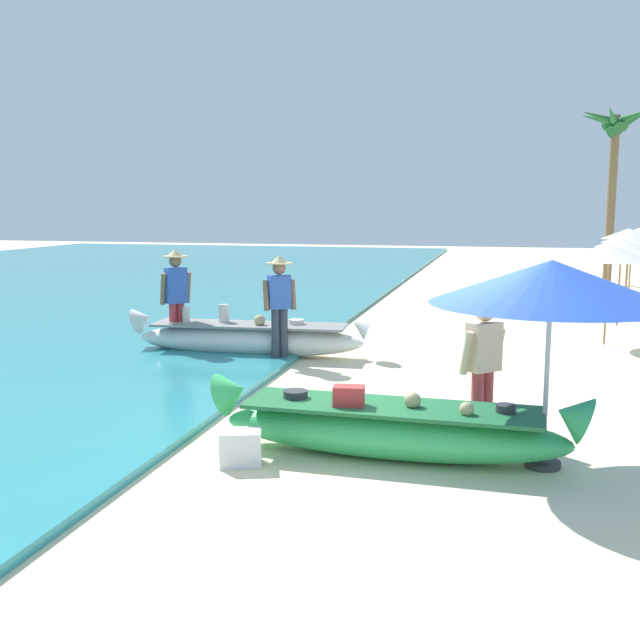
{
  "coord_description": "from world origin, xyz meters",
  "views": [
    {
      "loc": [
        1.19,
        -8.24,
        2.63
      ],
      "look_at": [
        -1.54,
        2.62,
        0.9
      ],
      "focal_mm": 41.94,
      "sensor_mm": 36.0,
      "label": 1
    }
  ],
  "objects_px": {
    "boat_green_foreground": "(391,428)",
    "boat_white_midground": "(249,338)",
    "patio_umbrella_large": "(551,283)",
    "person_vendor_assistant": "(176,293)",
    "cooler_box": "(240,448)",
    "person_vendor_hatted": "(279,301)",
    "palm_tree_leaning_seaward": "(615,138)",
    "person_tourist_customer": "(483,363)"
  },
  "relations": [
    {
      "from": "boat_green_foreground",
      "to": "boat_white_midground",
      "type": "bearing_deg",
      "value": 124.52
    },
    {
      "from": "boat_green_foreground",
      "to": "patio_umbrella_large",
      "type": "height_order",
      "value": "patio_umbrella_large"
    },
    {
      "from": "boat_white_midground",
      "to": "person_vendor_assistant",
      "type": "bearing_deg",
      "value": -177.77
    },
    {
      "from": "boat_white_midground",
      "to": "cooler_box",
      "type": "xyz_separation_m",
      "value": [
        1.77,
        -5.3,
        -0.14
      ]
    },
    {
      "from": "boat_green_foreground",
      "to": "person_vendor_hatted",
      "type": "height_order",
      "value": "person_vendor_hatted"
    },
    {
      "from": "boat_white_midground",
      "to": "palm_tree_leaning_seaward",
      "type": "bearing_deg",
      "value": 61.85
    },
    {
      "from": "person_vendor_hatted",
      "to": "patio_umbrella_large",
      "type": "bearing_deg",
      "value": -45.81
    },
    {
      "from": "person_vendor_assistant",
      "to": "patio_umbrella_large",
      "type": "height_order",
      "value": "patio_umbrella_large"
    },
    {
      "from": "boat_white_midground",
      "to": "person_tourist_customer",
      "type": "xyz_separation_m",
      "value": [
        4.12,
        -3.91,
        0.57
      ]
    },
    {
      "from": "person_tourist_customer",
      "to": "patio_umbrella_large",
      "type": "relative_size",
      "value": 0.66
    },
    {
      "from": "boat_green_foreground",
      "to": "palm_tree_leaning_seaward",
      "type": "relative_size",
      "value": 0.69
    },
    {
      "from": "patio_umbrella_large",
      "to": "person_vendor_assistant",
      "type": "bearing_deg",
      "value": 143.27
    },
    {
      "from": "person_vendor_hatted",
      "to": "boat_green_foreground",
      "type": "bearing_deg",
      "value": -59.28
    },
    {
      "from": "boat_white_midground",
      "to": "person_tourist_customer",
      "type": "relative_size",
      "value": 2.77
    },
    {
      "from": "boat_green_foreground",
      "to": "cooler_box",
      "type": "distance_m",
      "value": 1.58
    },
    {
      "from": "cooler_box",
      "to": "person_vendor_hatted",
      "type": "bearing_deg",
      "value": 83.69
    },
    {
      "from": "person_tourist_customer",
      "to": "person_vendor_hatted",
      "type": "bearing_deg",
      "value": 134.55
    },
    {
      "from": "person_vendor_hatted",
      "to": "person_tourist_customer",
      "type": "distance_m",
      "value": 4.91
    },
    {
      "from": "patio_umbrella_large",
      "to": "cooler_box",
      "type": "relative_size",
      "value": 5.69
    },
    {
      "from": "boat_green_foreground",
      "to": "person_tourist_customer",
      "type": "relative_size",
      "value": 2.53
    },
    {
      "from": "boat_white_midground",
      "to": "palm_tree_leaning_seaward",
      "type": "height_order",
      "value": "palm_tree_leaning_seaward"
    },
    {
      "from": "cooler_box",
      "to": "boat_white_midground",
      "type": "bearing_deg",
      "value": 89.61
    },
    {
      "from": "person_vendor_hatted",
      "to": "cooler_box",
      "type": "relative_size",
      "value": 4.31
    },
    {
      "from": "boat_green_foreground",
      "to": "person_tourist_customer",
      "type": "height_order",
      "value": "person_tourist_customer"
    },
    {
      "from": "person_tourist_customer",
      "to": "palm_tree_leaning_seaward",
      "type": "relative_size",
      "value": 0.27
    },
    {
      "from": "boat_green_foreground",
      "to": "person_vendor_assistant",
      "type": "relative_size",
      "value": 2.16
    },
    {
      "from": "boat_green_foreground",
      "to": "cooler_box",
      "type": "height_order",
      "value": "boat_green_foreground"
    },
    {
      "from": "person_vendor_hatted",
      "to": "person_tourist_customer",
      "type": "bearing_deg",
      "value": -45.45
    },
    {
      "from": "boat_green_foreground",
      "to": "cooler_box",
      "type": "bearing_deg",
      "value": -157.23
    },
    {
      "from": "person_tourist_customer",
      "to": "cooler_box",
      "type": "bearing_deg",
      "value": -149.33
    },
    {
      "from": "person_vendor_hatted",
      "to": "patio_umbrella_large",
      "type": "distance_m",
      "value": 5.92
    },
    {
      "from": "boat_green_foreground",
      "to": "patio_umbrella_large",
      "type": "distance_m",
      "value": 2.2
    },
    {
      "from": "boat_white_midground",
      "to": "patio_umbrella_large",
      "type": "relative_size",
      "value": 1.84
    },
    {
      "from": "person_vendor_assistant",
      "to": "patio_umbrella_large",
      "type": "distance_m",
      "value": 7.67
    },
    {
      "from": "person_vendor_hatted",
      "to": "cooler_box",
      "type": "xyz_separation_m",
      "value": [
        1.09,
        -4.89,
        -0.87
      ]
    },
    {
      "from": "boat_green_foreground",
      "to": "person_vendor_assistant",
      "type": "xyz_separation_m",
      "value": [
        -4.57,
        4.64,
        0.76
      ]
    },
    {
      "from": "palm_tree_leaning_seaward",
      "to": "cooler_box",
      "type": "distance_m",
      "value": 20.82
    },
    {
      "from": "person_tourist_customer",
      "to": "palm_tree_leaning_seaward",
      "type": "distance_m",
      "value": 18.8
    },
    {
      "from": "boat_white_midground",
      "to": "patio_umbrella_large",
      "type": "height_order",
      "value": "patio_umbrella_large"
    },
    {
      "from": "patio_umbrella_large",
      "to": "boat_white_midground",
      "type": "bearing_deg",
      "value": 135.95
    },
    {
      "from": "boat_white_midground",
      "to": "palm_tree_leaning_seaward",
      "type": "xyz_separation_m",
      "value": [
        7.58,
        14.16,
        4.45
      ]
    },
    {
      "from": "cooler_box",
      "to": "boat_green_foreground",
      "type": "bearing_deg",
      "value": 3.91
    }
  ]
}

